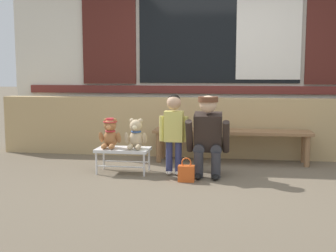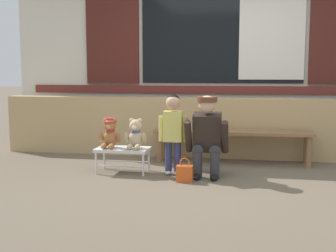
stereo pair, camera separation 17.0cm
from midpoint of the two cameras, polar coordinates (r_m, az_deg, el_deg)
ground_plane at (r=4.94m, az=6.33°, el=-7.20°), size 60.00×60.00×0.00m
brick_low_wall at (r=6.26m, az=7.35°, el=-0.23°), size 6.38×0.25×0.85m
shop_facade at (r=6.74m, az=7.82°, el=11.52°), size 6.51×0.26×3.47m
wooden_bench_long at (r=5.89m, az=9.30°, el=-1.22°), size 2.10×0.40×0.44m
small_display_bench at (r=5.30m, az=-5.04°, el=-3.25°), size 0.64×0.36×0.30m
teddy_bear_with_hat at (r=5.31m, az=-6.72°, el=-0.99°), size 0.28×0.27×0.36m
teddy_bear_plain at (r=5.23m, az=-3.36°, el=-1.18°), size 0.28×0.26×0.36m
child_standing at (r=5.11m, az=1.63°, el=0.10°), size 0.35×0.18×0.96m
adult_crouching at (r=5.07m, az=6.22°, el=-1.28°), size 0.50×0.49×0.95m
handbag_on_ground at (r=4.87m, az=3.20°, el=-6.20°), size 0.18×0.11×0.27m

